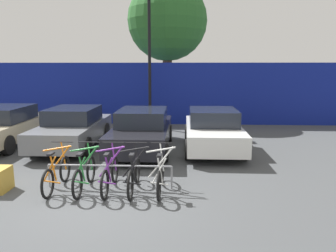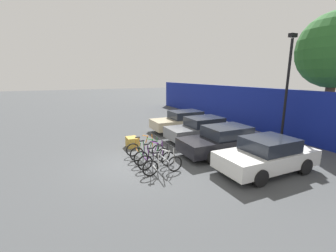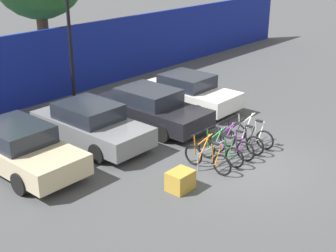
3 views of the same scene
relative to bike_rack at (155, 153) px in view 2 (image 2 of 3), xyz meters
The scene contains 15 objects.
ground_plane 0.84m from the bike_rack, 103.42° to the right, with size 120.00×120.00×0.00m, color #424447.
hoarding_wall 8.89m from the bike_rack, 91.05° to the left, with size 36.00×0.16×3.01m, color navy.
bike_rack is the anchor object (origin of this frame).
bicycle_orange 1.22m from the bike_rack, behind, with size 0.68×1.71×1.05m.
bicycle_green 0.58m from the bike_rack, 164.99° to the right, with size 0.68×1.71×1.05m.
bicycle_purple 0.18m from the bike_rack, 74.53° to the right, with size 0.68×1.71×1.05m.
bicycle_black 0.62m from the bike_rack, 13.98° to the right, with size 0.68×1.71×1.05m.
bicycle_white 1.22m from the bike_rack, ahead, with size 0.68×1.71×1.05m.
car_beige 6.34m from the bike_rack, 139.44° to the left, with size 1.91×4.59×1.40m.
car_grey 4.52m from the bike_rack, 119.09° to the left, with size 1.91×4.36×1.40m.
car_black 3.61m from the bike_rack, 84.94° to the left, with size 1.91×4.54×1.40m.
car_white 4.64m from the bike_rack, 53.91° to the left, with size 1.91×4.12×1.40m.
lamp_post 8.34m from the bike_rack, 88.91° to the left, with size 0.24×0.44×5.99m.
cargo_crate 2.67m from the bike_rack, behind, with size 0.70×0.56×0.55m, color #B28C33.
tree_behind_hoarding 11.64m from the bike_rack, 85.61° to the left, with size 4.20×4.20×7.30m.
Camera 2 is at (8.97, -2.76, 3.80)m, focal length 24.00 mm.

